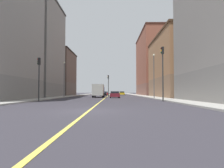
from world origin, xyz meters
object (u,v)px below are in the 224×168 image
object	(u,v)px
building_left_mid	(181,66)
car_black	(104,94)
car_silver	(113,93)
car_red	(105,93)
building_left_far	(155,65)
car_yellow	(122,93)
traffic_light_right_near	(39,73)
traffic_light_median_far	(108,82)
box_truck	(99,90)
building_right_distant	(55,73)
street_lamp_right_near	(64,76)
traffic_light_left_near	(163,67)
car_maroon	(115,95)
street_lamp_left_near	(154,71)
building_right_midblock	(35,49)

from	to	relation	value
building_left_mid	car_black	xyz separation A→B (m)	(-17.51, 16.99, -6.10)
car_silver	car_red	size ratio (longest dim) A/B	0.98
building_left_far	car_red	distance (m)	19.97
car_black	car_yellow	bearing A→B (deg)	58.71
traffic_light_right_near	traffic_light_median_far	world-z (taller)	traffic_light_median_far
traffic_light_median_far	car_black	distance (m)	8.30
building_left_mid	box_truck	size ratio (longest dim) A/B	2.74
building_left_mid	building_right_distant	bearing A→B (deg)	151.27
traffic_light_median_far	street_lamp_right_near	bearing A→B (deg)	-130.54
traffic_light_left_near	car_maroon	size ratio (longest dim) A/B	1.74
building_left_mid	car_red	distance (m)	32.29
building_right_distant	car_black	bearing A→B (deg)	-2.84
building_right_distant	car_red	xyz separation A→B (m)	(15.06, 8.87, -6.17)
traffic_light_right_near	car_black	world-z (taller)	traffic_light_right_near
building_left_mid	traffic_light_right_near	bearing A→B (deg)	-142.72
building_right_distant	traffic_light_median_far	xyz separation A→B (m)	(16.46, -8.29, -3.16)
building_right_distant	car_yellow	bearing A→B (deg)	23.58
car_maroon	car_silver	size ratio (longest dim) A/B	0.88
car_yellow	car_silver	world-z (taller)	car_silver
traffic_light_left_near	box_truck	bearing A→B (deg)	117.25
building_left_mid	car_yellow	size ratio (longest dim) A/B	4.72
car_maroon	traffic_light_right_near	bearing A→B (deg)	-123.03
car_black	car_red	distance (m)	9.60
car_maroon	car_silver	bearing A→B (deg)	90.40
street_lamp_left_near	building_left_mid	bearing A→B (deg)	46.88
box_truck	traffic_light_left_near	bearing A→B (deg)	-62.75
car_black	street_lamp_right_near	bearing A→B (deg)	-112.29
building_left_far	car_red	world-z (taller)	building_left_far
building_left_far	traffic_light_median_far	size ratio (longest dim) A/B	4.55
building_right_midblock	car_yellow	bearing A→B (deg)	50.65
traffic_light_median_far	car_silver	distance (m)	15.34
building_left_mid	building_right_midblock	xyz separation A→B (m)	(-32.34, 1.44, 4.02)
building_right_midblock	car_yellow	distance (m)	34.32
traffic_light_left_near	car_maroon	bearing A→B (deg)	111.62
car_black	traffic_light_median_far	bearing A→B (deg)	-77.83
traffic_light_median_far	car_maroon	distance (m)	13.24
traffic_light_left_near	car_black	world-z (taller)	traffic_light_left_near
street_lamp_right_near	building_right_distant	bearing A→B (deg)	111.34
building_right_midblock	car_maroon	size ratio (longest dim) A/B	5.44
traffic_light_left_near	car_yellow	size ratio (longest dim) A/B	1.59
car_maroon	building_right_midblock	bearing A→B (deg)	165.08
building_left_mid	building_right_distant	world-z (taller)	building_right_distant
traffic_light_median_far	street_lamp_left_near	xyz separation A→B (m)	(8.49, -17.32, 1.17)
car_maroon	car_black	world-z (taller)	car_maroon
building_right_midblock	traffic_light_median_far	distance (m)	19.63
building_left_far	street_lamp_right_near	world-z (taller)	building_left_far
building_left_far	building_right_distant	bearing A→B (deg)	-165.31
building_left_far	traffic_light_left_near	xyz separation A→B (m)	(-8.40, -44.45, -6.24)
street_lamp_left_near	street_lamp_right_near	world-z (taller)	street_lamp_left_near
street_lamp_left_near	street_lamp_right_near	bearing A→B (deg)	159.10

